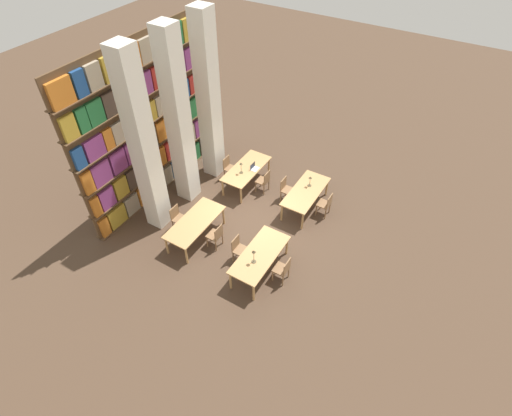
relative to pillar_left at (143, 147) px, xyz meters
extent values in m
plane|color=#4C3828|center=(1.59, -2.71, -3.00)|extent=(40.00, 40.00, 0.00)
cube|color=brown|center=(1.59, 1.12, -0.25)|extent=(6.51, 0.06, 5.50)
cube|color=brown|center=(1.59, 1.12, -2.98)|extent=(6.51, 0.35, 0.03)
cube|color=orange|center=(-1.41, 1.08, -2.62)|extent=(0.31, 0.20, 0.70)
cube|color=#B7932D|center=(-0.85, 1.08, -2.62)|extent=(0.69, 0.20, 0.70)
cube|color=tan|center=(-0.17, 1.08, -2.62)|extent=(0.56, 0.20, 0.70)
cube|color=orange|center=(0.44, 1.08, -2.62)|extent=(0.57, 0.20, 0.70)
cube|color=#B7932D|center=(1.12, 1.08, -2.62)|extent=(0.64, 0.20, 0.70)
cube|color=tan|center=(1.70, 1.08, -2.62)|extent=(0.41, 0.20, 0.70)
cube|color=navy|center=(2.15, 1.08, -2.62)|extent=(0.37, 0.20, 0.70)
cube|color=maroon|center=(2.65, 1.08, -2.62)|extent=(0.56, 0.20, 0.70)
cube|color=#236B38|center=(3.27, 1.08, -2.62)|extent=(0.65, 0.20, 0.70)
cube|color=#47382D|center=(3.94, 1.08, -2.62)|extent=(0.56, 0.20, 0.70)
cube|color=#47382D|center=(4.50, 1.08, -2.62)|extent=(0.44, 0.20, 0.70)
cube|color=brown|center=(1.59, 1.12, -2.07)|extent=(6.51, 0.35, 0.03)
cube|color=orange|center=(-1.43, 1.08, -1.70)|extent=(0.27, 0.20, 0.71)
cube|color=#84387A|center=(-0.98, 1.08, -1.70)|extent=(0.54, 0.20, 0.71)
cube|color=#B7932D|center=(-0.39, 1.08, -1.70)|extent=(0.51, 0.20, 0.71)
cube|color=#47382D|center=(0.11, 1.08, -1.70)|extent=(0.42, 0.20, 0.71)
cube|color=#84387A|center=(0.63, 1.08, -1.70)|extent=(0.55, 0.20, 0.71)
cube|color=#B7932D|center=(1.14, 1.08, -1.70)|extent=(0.36, 0.20, 0.71)
cube|color=orange|center=(1.56, 1.08, -1.70)|extent=(0.37, 0.20, 0.71)
cube|color=maroon|center=(1.94, 1.08, -1.70)|extent=(0.30, 0.20, 0.71)
cube|color=#236B38|center=(2.45, 1.08, -1.70)|extent=(0.58, 0.20, 0.71)
cube|color=tan|center=(3.12, 1.08, -1.70)|extent=(0.62, 0.20, 0.71)
cube|color=#84387A|center=(3.71, 1.08, -1.70)|extent=(0.44, 0.20, 0.71)
cube|color=tan|center=(4.26, 1.08, -1.70)|extent=(0.49, 0.20, 0.71)
cube|color=tan|center=(4.68, 1.08, -1.70)|extent=(0.24, 0.20, 0.71)
cube|color=brown|center=(1.59, 1.12, -1.15)|extent=(6.51, 0.35, 0.03)
cube|color=orange|center=(-1.40, 1.08, -0.77)|extent=(0.32, 0.20, 0.74)
cube|color=#84387A|center=(-0.89, 1.08, -0.77)|extent=(0.65, 0.20, 0.74)
cube|color=#84387A|center=(-0.20, 1.08, -0.77)|extent=(0.57, 0.20, 0.74)
cube|color=#84387A|center=(0.27, 1.08, -0.77)|extent=(0.30, 0.20, 0.74)
cube|color=maroon|center=(0.73, 1.08, -0.77)|extent=(0.45, 0.20, 0.74)
cube|color=#47382D|center=(1.27, 1.08, -0.77)|extent=(0.48, 0.20, 0.74)
cube|color=orange|center=(1.79, 1.08, -0.77)|extent=(0.47, 0.20, 0.74)
cube|color=#236B38|center=(2.34, 1.08, -0.77)|extent=(0.51, 0.20, 0.74)
cube|color=#B7932D|center=(2.91, 1.08, -0.77)|extent=(0.49, 0.20, 0.74)
cube|color=#236B38|center=(3.48, 1.08, -0.77)|extent=(0.57, 0.20, 0.74)
cube|color=orange|center=(3.97, 1.08, -0.77)|extent=(0.26, 0.20, 0.74)
cube|color=orange|center=(4.38, 1.08, -0.77)|extent=(0.50, 0.20, 0.74)
cube|color=brown|center=(1.59, 1.12, -0.23)|extent=(6.51, 0.35, 0.03)
cube|color=navy|center=(-1.39, 1.08, 0.11)|extent=(0.34, 0.20, 0.65)
cube|color=#84387A|center=(-0.83, 1.08, 0.11)|extent=(0.64, 0.20, 0.65)
cube|color=orange|center=(-0.32, 1.08, 0.11)|extent=(0.31, 0.20, 0.65)
cube|color=tan|center=(0.20, 1.08, 0.11)|extent=(0.67, 0.20, 0.65)
cube|color=#B7932D|center=(0.87, 1.08, 0.11)|extent=(0.62, 0.20, 0.65)
cube|color=#B7932D|center=(1.47, 1.08, 0.11)|extent=(0.46, 0.20, 0.65)
cube|color=tan|center=(1.96, 1.08, 0.11)|extent=(0.41, 0.20, 0.65)
cube|color=maroon|center=(2.52, 1.08, 0.11)|extent=(0.67, 0.20, 0.65)
cube|color=navy|center=(3.16, 1.08, 0.11)|extent=(0.53, 0.20, 0.65)
cube|color=maroon|center=(3.81, 1.08, 0.11)|extent=(0.65, 0.20, 0.65)
cube|color=#B7932D|center=(4.45, 1.08, 0.11)|extent=(0.59, 0.20, 0.65)
cube|color=brown|center=(1.59, 1.12, 0.68)|extent=(6.51, 0.35, 0.03)
cube|color=#B7932D|center=(-1.35, 1.08, 1.05)|extent=(0.43, 0.20, 0.71)
cube|color=#236B38|center=(-0.91, 1.08, 1.05)|extent=(0.32, 0.20, 0.71)
cube|color=#236B38|center=(-0.46, 1.08, 1.05)|extent=(0.51, 0.20, 0.71)
cube|color=#47382D|center=(0.14, 1.08, 1.05)|extent=(0.61, 0.20, 0.71)
cube|color=maroon|center=(0.66, 1.08, 1.05)|extent=(0.30, 0.20, 0.71)
cube|color=#47382D|center=(1.06, 1.08, 1.05)|extent=(0.42, 0.20, 0.71)
cube|color=#84387A|center=(1.53, 1.08, 1.05)|extent=(0.46, 0.20, 0.71)
cube|color=maroon|center=(2.03, 1.08, 1.05)|extent=(0.44, 0.20, 0.71)
cube|color=#47382D|center=(2.61, 1.08, 1.05)|extent=(0.58, 0.20, 0.71)
cube|color=#84387A|center=(3.18, 1.08, 1.05)|extent=(0.41, 0.20, 0.71)
cube|color=#84387A|center=(3.67, 1.08, 1.05)|extent=(0.52, 0.20, 0.71)
cube|color=#84387A|center=(4.30, 1.08, 1.05)|extent=(0.69, 0.20, 0.71)
cube|color=brown|center=(1.59, 1.12, 1.60)|extent=(6.51, 0.35, 0.03)
cube|color=orange|center=(-1.22, 1.08, 1.96)|extent=(0.68, 0.20, 0.70)
cube|color=navy|center=(-0.64, 1.08, 1.96)|extent=(0.35, 0.20, 0.70)
cube|color=tan|center=(-0.18, 1.08, 1.96)|extent=(0.46, 0.20, 0.70)
cube|color=#B7932D|center=(0.27, 1.08, 1.96)|extent=(0.28, 0.20, 0.70)
cube|color=navy|center=(0.76, 1.08, 1.96)|extent=(0.61, 0.20, 0.70)
cube|color=orange|center=(1.31, 1.08, 1.96)|extent=(0.42, 0.20, 0.70)
cube|color=tan|center=(1.88, 1.08, 1.96)|extent=(0.68, 0.20, 0.70)
cube|color=tan|center=(2.55, 1.08, 1.96)|extent=(0.51, 0.20, 0.70)
cube|color=#236B38|center=(3.16, 1.08, 1.96)|extent=(0.56, 0.20, 0.70)
cube|color=#B7932D|center=(3.64, 1.08, 1.96)|extent=(0.28, 0.20, 0.70)
cube|color=maroon|center=(4.08, 1.08, 1.96)|extent=(0.48, 0.20, 0.70)
cube|color=#B7932D|center=(4.57, 1.08, 1.96)|extent=(0.42, 0.20, 0.70)
cube|color=silver|center=(0.00, 0.00, 0.00)|extent=(0.61, 0.61, 6.00)
cube|color=silver|center=(1.59, 0.00, 0.00)|extent=(0.61, 0.61, 6.00)
cube|color=silver|center=(3.19, 0.00, 0.00)|extent=(0.61, 0.61, 6.00)
cube|color=tan|center=(-0.06, -3.95, -2.27)|extent=(2.13, 0.93, 0.04)
cylinder|color=tan|center=(-1.04, -4.33, -2.65)|extent=(0.07, 0.07, 0.71)
cylinder|color=tan|center=(0.92, -4.33, -2.65)|extent=(0.07, 0.07, 0.71)
cylinder|color=tan|center=(-1.04, -3.56, -2.65)|extent=(0.07, 0.07, 0.71)
cylinder|color=tan|center=(0.92, -3.56, -2.65)|extent=(0.07, 0.07, 0.71)
cylinder|color=olive|center=(-0.20, -4.46, -2.78)|extent=(0.04, 0.04, 0.44)
cylinder|color=olive|center=(0.16, -4.46, -2.78)|extent=(0.04, 0.04, 0.44)
cylinder|color=olive|center=(-0.20, -4.80, -2.78)|extent=(0.04, 0.04, 0.44)
cylinder|color=olive|center=(0.16, -4.80, -2.78)|extent=(0.04, 0.04, 0.44)
cube|color=olive|center=(-0.02, -4.63, -2.54)|extent=(0.42, 0.40, 0.04)
cube|color=olive|center=(-0.02, -4.82, -2.31)|extent=(0.40, 0.03, 0.42)
cylinder|color=olive|center=(0.16, -3.43, -2.78)|extent=(0.04, 0.04, 0.44)
cylinder|color=olive|center=(-0.20, -3.43, -2.78)|extent=(0.04, 0.04, 0.44)
cylinder|color=olive|center=(0.16, -3.09, -2.78)|extent=(0.04, 0.04, 0.44)
cylinder|color=olive|center=(-0.20, -3.09, -2.78)|extent=(0.04, 0.04, 0.44)
cube|color=olive|center=(-0.02, -3.26, -2.54)|extent=(0.42, 0.40, 0.04)
cube|color=olive|center=(-0.02, -3.08, -2.31)|extent=(0.40, 0.03, 0.42)
cylinder|color=brown|center=(-0.39, -3.95, -2.24)|extent=(0.14, 0.14, 0.01)
cylinder|color=brown|center=(-0.39, -3.95, -2.03)|extent=(0.02, 0.02, 0.40)
cone|color=brown|center=(-0.39, -3.95, -1.80)|extent=(0.11, 0.11, 0.07)
cube|color=tan|center=(3.12, -3.88, -2.27)|extent=(2.13, 0.93, 0.04)
cylinder|color=tan|center=(2.14, -4.27, -2.65)|extent=(0.07, 0.07, 0.71)
cylinder|color=tan|center=(4.10, -4.27, -2.65)|extent=(0.07, 0.07, 0.71)
cylinder|color=tan|center=(2.14, -3.50, -2.65)|extent=(0.07, 0.07, 0.71)
cylinder|color=tan|center=(4.10, -3.50, -2.65)|extent=(0.07, 0.07, 0.71)
cylinder|color=olive|center=(2.95, -4.40, -2.78)|extent=(0.04, 0.04, 0.44)
cylinder|color=olive|center=(3.31, -4.40, -2.78)|extent=(0.04, 0.04, 0.44)
cylinder|color=olive|center=(2.95, -4.74, -2.78)|extent=(0.04, 0.04, 0.44)
cylinder|color=olive|center=(3.31, -4.74, -2.78)|extent=(0.04, 0.04, 0.44)
cube|color=olive|center=(3.13, -4.57, -2.54)|extent=(0.42, 0.40, 0.04)
cube|color=olive|center=(3.13, -4.75, -2.31)|extent=(0.40, 0.03, 0.42)
cylinder|color=olive|center=(3.31, -3.37, -2.78)|extent=(0.04, 0.04, 0.44)
cylinder|color=olive|center=(2.95, -3.37, -2.78)|extent=(0.04, 0.04, 0.44)
cylinder|color=olive|center=(3.31, -3.03, -2.78)|extent=(0.04, 0.04, 0.44)
cylinder|color=olive|center=(2.95, -3.03, -2.78)|extent=(0.04, 0.04, 0.44)
cube|color=olive|center=(3.13, -3.20, -2.54)|extent=(0.42, 0.40, 0.04)
cube|color=olive|center=(3.13, -3.01, -2.31)|extent=(0.40, 0.03, 0.42)
cylinder|color=brown|center=(3.42, -3.87, -2.24)|extent=(0.14, 0.14, 0.01)
cylinder|color=brown|center=(3.42, -3.87, -2.08)|extent=(0.02, 0.02, 0.32)
cone|color=brown|center=(3.42, -3.87, -1.88)|extent=(0.11, 0.11, 0.07)
cube|color=tan|center=(0.02, -1.54, -2.27)|extent=(2.13, 0.93, 0.04)
cylinder|color=tan|center=(-0.96, -1.92, -2.65)|extent=(0.07, 0.07, 0.71)
cylinder|color=tan|center=(1.00, -1.92, -2.65)|extent=(0.07, 0.07, 0.71)
cylinder|color=tan|center=(-0.96, -1.15, -2.65)|extent=(0.07, 0.07, 0.71)
cylinder|color=tan|center=(1.00, -1.15, -2.65)|extent=(0.07, 0.07, 0.71)
cylinder|color=olive|center=(-0.11, -2.05, -2.78)|extent=(0.04, 0.04, 0.44)
cylinder|color=olive|center=(0.25, -2.05, -2.78)|extent=(0.04, 0.04, 0.44)
cylinder|color=olive|center=(-0.11, -2.39, -2.78)|extent=(0.04, 0.04, 0.44)
cylinder|color=olive|center=(0.25, -2.39, -2.78)|extent=(0.04, 0.04, 0.44)
cube|color=olive|center=(0.07, -2.22, -2.54)|extent=(0.42, 0.40, 0.04)
cube|color=olive|center=(0.07, -2.41, -2.31)|extent=(0.40, 0.03, 0.42)
cylinder|color=olive|center=(0.25, -1.02, -2.78)|extent=(0.04, 0.04, 0.44)
cylinder|color=olive|center=(-0.11, -1.02, -2.78)|extent=(0.04, 0.04, 0.44)
cylinder|color=olive|center=(0.25, -0.68, -2.78)|extent=(0.04, 0.04, 0.44)
cylinder|color=olive|center=(-0.11, -0.68, -2.78)|extent=(0.04, 0.04, 0.44)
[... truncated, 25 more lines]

